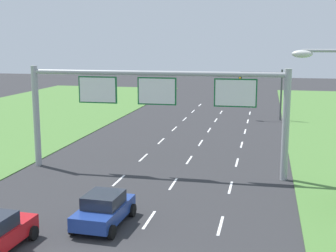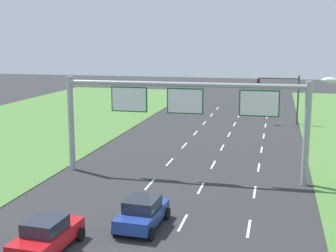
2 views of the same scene
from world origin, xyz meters
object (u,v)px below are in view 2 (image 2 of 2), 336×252
(car_near_red, at_px, (47,235))
(car_lead_silver, at_px, (142,213))
(traffic_light_mast, at_px, (281,91))
(sign_gantry, at_px, (184,109))

(car_near_red, xyz_separation_m, car_lead_silver, (3.48, 3.74, -0.01))
(car_near_red, xyz_separation_m, traffic_light_mast, (10.44, 36.28, 3.06))
(car_lead_silver, xyz_separation_m, traffic_light_mast, (6.96, 32.54, 3.07))
(car_lead_silver, distance_m, traffic_light_mast, 33.41)
(car_lead_silver, bearing_deg, traffic_light_mast, 80.83)
(sign_gantry, relative_size, traffic_light_mast, 3.08)
(sign_gantry, xyz_separation_m, traffic_light_mast, (6.62, 23.15, -1.05))
(sign_gantry, height_order, traffic_light_mast, sign_gantry)
(car_lead_silver, bearing_deg, car_near_red, -130.02)
(car_near_red, height_order, sign_gantry, sign_gantry)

